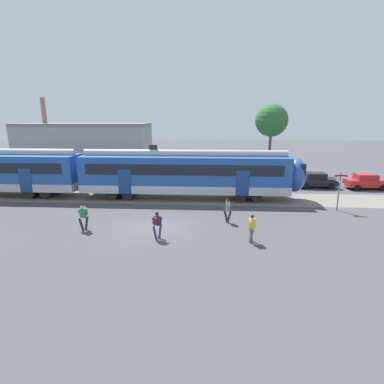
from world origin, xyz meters
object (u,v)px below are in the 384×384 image
pedestrian_grey (228,209)px  commuter_train (90,172)px  parked_car_red (366,181)px  pedestrian_navy (157,223)px  pedestrian_yellow (252,226)px  pedestrian_green (83,215)px  crossing_signal (340,185)px  parked_car_black (316,180)px

pedestrian_grey → commuter_train: bearing=152.7°
pedestrian_grey → parked_car_red: size_ratio=0.41×
pedestrian_navy → pedestrian_grey: size_ratio=1.00×
commuter_train → pedestrian_yellow: commuter_train is taller
pedestrian_green → pedestrian_grey: size_ratio=1.00×
parked_car_red → crossing_signal: 9.58m
pedestrian_green → commuter_train: bearing=108.7°
parked_car_black → pedestrian_grey: bearing=-130.8°
parked_car_black → crossing_signal: bearing=-97.0°
commuter_train → crossing_signal: 20.90m
pedestrian_grey → crossing_signal: 9.35m
pedestrian_grey → pedestrian_yellow: bearing=-69.9°
pedestrian_navy → pedestrian_yellow: same height
commuter_train → crossing_signal: bearing=-7.9°
pedestrian_navy → crossing_signal: (13.00, 6.44, 1.02)m
pedestrian_green → pedestrian_grey: 9.46m
parked_car_black → parked_car_red: (4.81, -0.33, 0.00)m
pedestrian_navy → parked_car_red: 23.41m
pedestrian_grey → parked_car_red: bearing=36.9°
pedestrian_green → pedestrian_yellow: (10.45, -1.29, -0.03)m
pedestrian_grey → parked_car_black: (9.65, 11.17, -0.18)m
parked_car_red → parked_car_black: bearing=176.1°
commuter_train → crossing_signal: commuter_train is taller
pedestrian_navy → crossing_signal: bearing=26.3°
pedestrian_green → parked_car_red: size_ratio=0.41×
pedestrian_yellow → parked_car_red: pedestrian_yellow is taller
pedestrian_grey → pedestrian_yellow: 3.50m
pedestrian_grey → parked_car_red: 18.08m
commuter_train → pedestrian_green: commuter_train is taller
pedestrian_navy → parked_car_red: bearing=36.6°
pedestrian_grey → parked_car_black: pedestrian_grey is taller
pedestrian_grey → crossing_signal: size_ratio=0.56×
commuter_train → parked_car_black: size_ratio=9.46×
commuter_train → parked_car_black: (21.66, 4.98, -1.47)m
parked_car_black → pedestrian_green: bearing=-145.1°
pedestrian_navy → parked_car_red: pedestrian_navy is taller
commuter_train → parked_car_red: size_ratio=9.35×
commuter_train → pedestrian_navy: (7.69, -9.31, -1.26)m
commuter_train → parked_car_red: 26.92m
pedestrian_yellow → crossing_signal: bearing=41.4°
parked_car_black → parked_car_red: bearing=-3.9°
pedestrian_yellow → parked_car_black: pedestrian_yellow is taller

